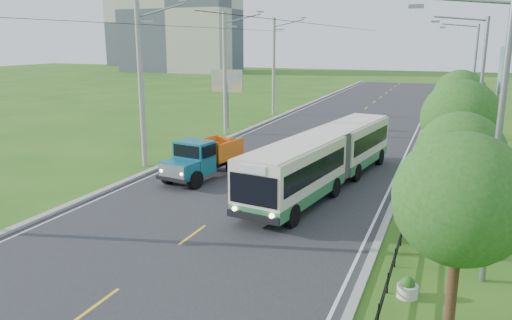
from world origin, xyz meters
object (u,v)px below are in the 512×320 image
Objects in this scene: pole_far at (274,66)px; planter_near at (424,209)px; pole_near at (141,85)px; tree_front at (463,205)px; streetlight_far at (472,76)px; tree_second at (461,161)px; tree_fifth at (460,98)px; dump_truck at (202,156)px; streetlight_near at (493,134)px; planter_mid at (432,168)px; tree_back at (460,93)px; planter_front at (408,288)px; billboard_right at (503,77)px; pole_mid at (225,73)px; billboard_left at (227,85)px; planter_far at (438,143)px; tree_third at (461,123)px; streetlight_mid at (478,92)px; bus at (325,155)px; tree_fourth at (460,114)px.

pole_far reaches higher than planter_near.
pole_near is 22.26m from tree_front.
tree_second is at bearing -91.74° from streetlight_far.
dump_truck is (-13.45, -12.31, -2.54)m from tree_fifth.
streetlight_far is at bearing 90.00° from streetlight_near.
planter_near is at bearing -90.00° from planter_mid.
planter_front is at bearing -92.56° from tree_back.
tree_second is 24.00m from tree_back.
streetlight_far is (0.79, 7.86, 1.05)m from tree_fifth.
billboard_right is at bearing 58.34° from planter_mid.
pole_near reaches higher than streetlight_near.
pole_mid is 1.74× the size of dump_truck.
planter_mid is 0.13× the size of billboard_left.
streetlight_far is 13.54× the size of planter_far.
planter_far is 0.12× the size of dump_truck.
pole_near is at bearing 174.79° from dump_truck.
tree_front is 4.11m from streetlight_near.
streetlight_near is 31.35m from billboard_left.
pole_far is at bearing 90.00° from pole_near.
planter_far is at bearing 3.39° from pole_mid.
billboard_right is (2.44, 11.86, 1.36)m from tree_third.
streetlight_mid is (0.79, 17.86, 1.18)m from tree_front.
planter_front is (-2.04, -16.00, -4.62)m from streetlight_mid.
tree_third is 0.66× the size of streetlight_near.
billboard_left is 20.11m from bus.
planter_near is (-1.26, -8.14, -3.30)m from tree_fourth.
pole_mid is 30.79m from tree_front.
tree_fourth is at bearing 48.51° from bus.
streetlight_near is (18.90, -9.00, -0.19)m from pole_near.
dump_truck reaches higher than planter_far.
pole_far is at bearing 121.99° from planter_near.
tree_third is 1.11× the size of tree_fourth.
planter_far is 0.09× the size of billboard_right.
dump_truck is (4.66, -13.17, -3.78)m from pole_mid.
planter_near is (-1.26, 3.86, -3.23)m from tree_second.
billboard_right is at bearing -68.30° from tree_back.
planter_front is at bearing -55.16° from billboard_left.
tree_fifth is (0.00, 6.00, 0.27)m from tree_fourth.
billboard_right is at bearing -28.39° from planter_far.
billboard_right is (3.70, 22.00, 5.06)m from planter_front.
dump_truck is (-12.20, -6.17, 1.03)m from planter_mid.
pole_mid is at bearing 177.29° from tree_fifth.
tree_front is at bearing -90.00° from tree_fifth.
bus is at bearing -1.72° from pole_near.
billboard_right is at bearing -2.78° from pole_mid.
tree_second is 0.92× the size of dump_truck.
tree_front reaches higher than dump_truck.
billboard_right is at bearing 28.14° from pole_near.
tree_fifth is at bearing 31.59° from pole_near.
tree_front is 4.10m from planter_front.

